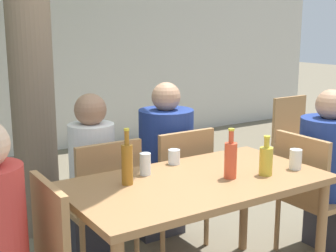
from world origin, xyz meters
name	(u,v)px	position (x,y,z in m)	size (l,w,h in m)	color
cafe_building_wall	(10,42)	(0.00, 3.77, 1.40)	(10.00, 0.08, 2.80)	beige
dining_table_front	(197,194)	(0.00, 0.00, 0.66)	(1.46, 0.79, 0.75)	#996B42
patio_chair_1	(311,190)	(0.96, 0.00, 0.50)	(0.44, 0.44, 0.88)	#A87A4C
patio_chair_2	(103,198)	(-0.29, 0.63, 0.50)	(0.44, 0.44, 0.88)	#A87A4C
patio_chair_3	(177,182)	(0.29, 0.63, 0.50)	(0.44, 0.44, 0.88)	#A87A4C
patio_chair_4	(297,136)	(2.09, 1.14, 0.50)	(0.44, 0.44, 0.88)	#A87A4C
person_seated_1	(333,179)	(1.19, 0.00, 0.53)	(0.59, 0.39, 1.17)	#383842
person_seated_2	(88,185)	(-0.29, 0.87, 0.51)	(0.30, 0.55, 1.16)	#383842
person_seated_3	(161,167)	(0.29, 0.85, 0.54)	(0.40, 0.60, 1.19)	#383842
amber_bottle_0	(127,163)	(-0.37, 0.14, 0.87)	(0.06, 0.06, 0.31)	#9E661E
oil_cruet_1	(266,160)	(0.37, -0.15, 0.83)	(0.08, 0.08, 0.23)	gold
soda_bottle_2	(231,159)	(0.17, -0.08, 0.86)	(0.07, 0.07, 0.29)	#DB4C2D
drinking_glass_0	(174,157)	(0.06, 0.32, 0.79)	(0.07, 0.07, 0.09)	white
drinking_glass_1	(145,164)	(-0.20, 0.23, 0.81)	(0.06, 0.06, 0.13)	white
drinking_glass_2	(296,159)	(0.60, -0.17, 0.81)	(0.07, 0.07, 0.12)	silver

